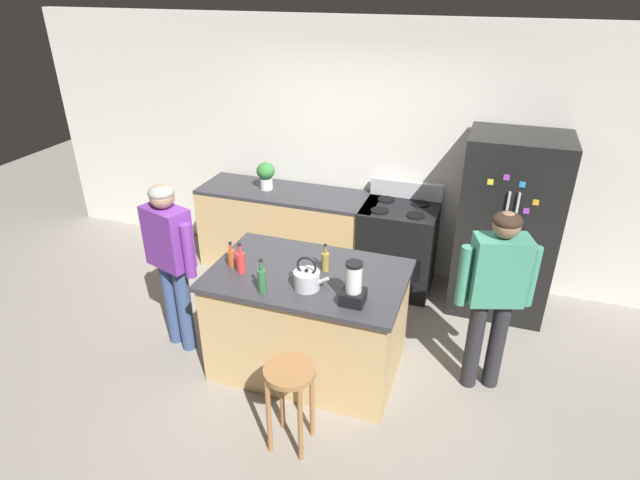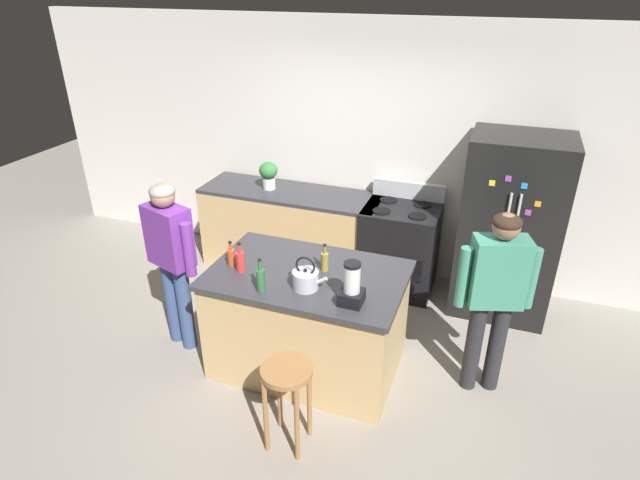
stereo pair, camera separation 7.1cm
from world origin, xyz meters
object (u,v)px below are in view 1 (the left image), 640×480
(kitchen_island, at_px, (308,321))
(blender_appliance, at_px, (353,286))
(person_by_island_left, at_px, (170,253))
(bottle_cooking_sauce, at_px, (231,257))
(potted_plant, at_px, (266,174))
(bottle_olive_oil, at_px, (262,280))
(person_by_sink_right, at_px, (495,287))
(bar_stool, at_px, (290,386))
(stove_range, at_px, (397,247))
(tea_kettle, at_px, (307,279))
(bottle_vinegar, at_px, (325,261))
(refrigerator, at_px, (507,226))
(bottle_soda, at_px, (241,262))

(kitchen_island, xyz_separation_m, blender_appliance, (0.45, -0.28, 0.60))
(person_by_island_left, relative_size, bottle_cooking_sauce, 7.25)
(kitchen_island, xyz_separation_m, potted_plant, (-1.06, 1.55, 0.64))
(bottle_olive_oil, bearing_deg, person_by_sink_right, 20.25)
(blender_appliance, bearing_deg, bar_stool, -116.92)
(blender_appliance, bearing_deg, stove_range, 90.30)
(bar_stool, height_order, tea_kettle, tea_kettle)
(bottle_olive_oil, height_order, bottle_cooking_sauce, bottle_olive_oil)
(person_by_island_left, distance_m, bottle_vinegar, 1.33)
(stove_range, height_order, bottle_olive_oil, bottle_olive_oil)
(refrigerator, bearing_deg, potted_plant, 178.86)
(bottle_vinegar, bearing_deg, refrigerator, 46.04)
(bottle_soda, bearing_deg, bottle_olive_oil, -36.47)
(kitchen_island, height_order, bar_stool, kitchen_island)
(stove_range, bearing_deg, bottle_olive_oil, -109.61)
(person_by_island_left, height_order, bottle_soda, person_by_island_left)
(stove_range, xyz_separation_m, potted_plant, (-1.50, 0.03, 0.63))
(stove_range, distance_m, bottle_soda, 2.01)
(stove_range, relative_size, tea_kettle, 4.03)
(bottle_vinegar, bearing_deg, person_by_sink_right, 6.96)
(person_by_sink_right, xyz_separation_m, potted_plant, (-2.48, 1.30, 0.16))
(person_by_island_left, relative_size, person_by_sink_right, 1.00)
(potted_plant, height_order, bottle_cooking_sauce, potted_plant)
(kitchen_island, bearing_deg, person_by_sink_right, 9.85)
(person_by_island_left, bearing_deg, refrigerator, 30.83)
(blender_appliance, bearing_deg, potted_plant, 129.47)
(stove_range, bearing_deg, bar_stool, -96.54)
(potted_plant, distance_m, bottle_olive_oil, 2.08)
(stove_range, distance_m, potted_plant, 1.63)
(blender_appliance, xyz_separation_m, tea_kettle, (-0.38, 0.08, -0.06))
(person_by_sink_right, height_order, bottle_olive_oil, person_by_sink_right)
(kitchen_island, xyz_separation_m, bottle_soda, (-0.51, -0.16, 0.56))
(refrigerator, bearing_deg, tea_kettle, -129.55)
(person_by_island_left, height_order, bottle_cooking_sauce, person_by_island_left)
(person_by_sink_right, relative_size, bottle_cooking_sauce, 7.25)
(blender_appliance, height_order, bottle_soda, blender_appliance)
(blender_appliance, relative_size, bottle_vinegar, 1.41)
(person_by_island_left, xyz_separation_m, tea_kettle, (1.27, -0.11, 0.06))
(person_by_island_left, xyz_separation_m, bar_stool, (1.37, -0.73, -0.41))
(kitchen_island, distance_m, stove_range, 1.59)
(person_by_sink_right, distance_m, blender_appliance, 1.11)
(kitchen_island, bearing_deg, bottle_vinegar, 36.67)
(person_by_island_left, bearing_deg, bottle_soda, -4.57)
(kitchen_island, xyz_separation_m, bottle_olive_oil, (-0.23, -0.36, 0.56))
(potted_plant, bearing_deg, person_by_sink_right, -27.76)
(bar_stool, bearing_deg, bottle_soda, 135.04)
(person_by_sink_right, distance_m, bottle_vinegar, 1.31)
(bottle_olive_oil, distance_m, bottle_cooking_sauce, 0.48)
(potted_plant, relative_size, bottle_cooking_sauce, 1.39)
(blender_appliance, relative_size, bottle_cooking_sauce, 1.54)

